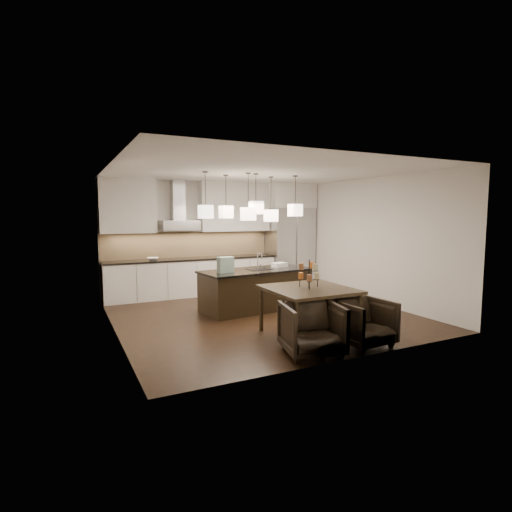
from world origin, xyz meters
name	(u,v)px	position (x,y,z in m)	size (l,w,h in m)	color
floor	(260,315)	(0.00, 0.00, -0.01)	(5.50, 5.50, 0.02)	black
ceiling	(261,171)	(0.00, 0.00, 2.81)	(5.50, 5.50, 0.02)	white
wall_back	(212,237)	(0.00, 2.76, 1.40)	(5.50, 0.02, 2.80)	silver
wall_front	(354,258)	(0.00, -2.76, 1.40)	(5.50, 0.02, 2.80)	silver
wall_left	(112,250)	(-2.76, 0.00, 1.40)	(0.02, 5.50, 2.80)	silver
wall_right	(369,240)	(2.76, 0.00, 1.40)	(0.02, 5.50, 2.80)	silver
refrigerator	(290,248)	(2.10, 2.38, 1.07)	(1.20, 0.72, 2.15)	#B7B7BA
fridge_panel	(290,196)	(2.10, 2.38, 2.47)	(1.26, 0.72, 0.65)	silver
lower_cabinets	(193,277)	(-0.62, 2.43, 0.44)	(4.21, 0.62, 0.88)	silver
countertop	(193,259)	(-0.62, 2.43, 0.90)	(4.21, 0.66, 0.04)	black
backsplash	(189,244)	(-0.62, 2.73, 1.24)	(4.21, 0.02, 0.63)	tan
upper_cab_left	(128,206)	(-2.10, 2.57, 2.17)	(1.25, 0.35, 1.25)	silver
upper_cab_right	(235,207)	(0.55, 2.57, 2.17)	(1.86, 0.35, 1.25)	silver
hood_canopy	(180,225)	(-0.93, 2.48, 1.72)	(0.90, 0.52, 0.24)	#B7B7BA
hood_chimney	(178,200)	(-0.93, 2.59, 2.32)	(0.30, 0.28, 0.96)	#B7B7BA
fruit_bowl	(153,259)	(-1.60, 2.38, 0.95)	(0.26, 0.26, 0.06)	silver
island_body	(256,290)	(0.13, 0.44, 0.40)	(2.28, 0.91, 0.80)	black
island_top	(256,270)	(0.13, 0.44, 0.82)	(2.35, 0.98, 0.04)	black
faucet	(258,261)	(0.21, 0.54, 1.01)	(0.09, 0.22, 0.35)	silver
tote_bag	(225,265)	(-0.61, 0.33, 0.99)	(0.31, 0.16, 0.31)	#245639
food_container	(280,265)	(0.77, 0.60, 0.88)	(0.31, 0.22, 0.09)	silver
dining_table	(309,312)	(0.08, -1.58, 0.40)	(1.32, 1.32, 0.79)	black
candelabra	(309,274)	(0.08, -1.58, 1.02)	(0.38, 0.38, 0.46)	black
candle_a	(317,276)	(0.23, -1.58, 0.98)	(0.08, 0.08, 0.11)	beige
candle_b	(301,276)	(0.01, -1.45, 0.98)	(0.08, 0.08, 0.11)	orange
candle_c	(309,278)	(0.01, -1.71, 0.98)	(0.08, 0.08, 0.11)	brown
candle_d	(312,265)	(0.20, -1.49, 1.15)	(0.08, 0.08, 0.11)	orange
candle_e	(301,267)	(-0.05, -1.56, 1.15)	(0.08, 0.08, 0.11)	brown
candle_f	(315,267)	(0.10, -1.72, 1.15)	(0.08, 0.08, 0.11)	beige
armchair_left	(312,329)	(-0.38, -2.37, 0.37)	(0.79, 0.82, 0.74)	black
armchair_right	(364,323)	(0.55, -2.38, 0.35)	(0.75, 0.78, 0.71)	black
pendant_a	(206,212)	(-0.97, 0.45, 2.03)	(0.24, 0.24, 0.26)	white
pendant_b	(226,212)	(-0.37, 0.86, 2.03)	(0.24, 0.24, 0.26)	white
pendant_c	(256,208)	(0.08, 0.36, 2.12)	(0.24, 0.24, 0.26)	white
pendant_d	(271,216)	(0.67, 0.82, 1.95)	(0.24, 0.24, 0.26)	white
pendant_e	(295,210)	(1.03, 0.39, 2.07)	(0.24, 0.24, 0.26)	white
pendant_f	(248,214)	(-0.12, 0.31, 1.99)	(0.24, 0.24, 0.26)	white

